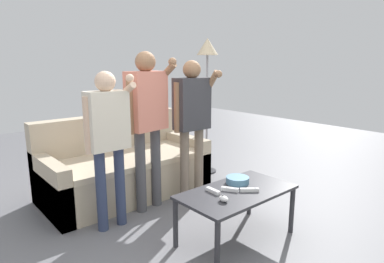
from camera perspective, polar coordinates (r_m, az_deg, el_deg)
ground_plane at (r=3.16m, az=1.91°, el=-17.32°), size 12.00×12.00×0.00m
couch at (r=4.04m, az=-11.63°, el=-6.21°), size 1.88×0.95×0.91m
coffee_table at (r=2.94m, az=7.76°, el=-11.09°), size 1.03×0.56×0.46m
snack_bowl at (r=3.07m, az=7.87°, el=-8.32°), size 0.21×0.21×0.06m
game_remote_nunchuk at (r=2.68m, az=5.49°, el=-11.48°), size 0.06×0.09×0.05m
floor_lamp at (r=4.53m, az=2.67°, el=12.16°), size 0.29×0.29×1.86m
player_left at (r=3.07m, az=-14.32°, el=-0.11°), size 0.43×0.28×1.47m
player_center at (r=3.40m, az=-7.78°, el=3.23°), size 0.51×0.33×1.65m
player_right at (r=3.62m, az=-0.00°, el=2.99°), size 0.46×0.37×1.56m
game_remote_wand_near at (r=2.90m, az=9.90°, el=-9.92°), size 0.15×0.13×0.03m
game_remote_wand_far at (r=2.89m, az=6.59°, el=-9.88°), size 0.11×0.15×0.03m
game_remote_wand_spare at (r=2.85m, az=3.65°, el=-10.19°), size 0.04×0.15×0.03m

